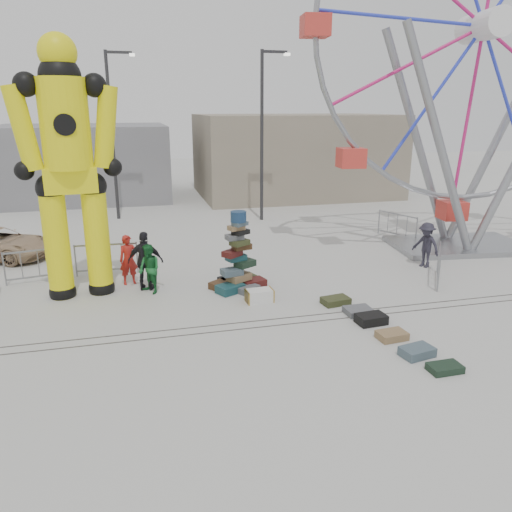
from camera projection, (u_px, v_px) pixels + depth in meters
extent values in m
plane|color=#9E9E99|center=(278.00, 336.00, 12.38)|extent=(90.00, 90.00, 0.00)
cube|color=#47443F|center=(271.00, 326.00, 12.94)|extent=(40.00, 0.04, 0.01)
cube|color=#47443F|center=(267.00, 320.00, 13.31)|extent=(40.00, 0.04, 0.01)
cube|color=gray|center=(294.00, 155.00, 31.88)|extent=(12.00, 8.00, 5.00)
cube|color=gray|center=(84.00, 162.00, 30.78)|extent=(10.00, 8.00, 4.40)
cylinder|color=#2D2D30|center=(262.00, 138.00, 24.01)|extent=(0.16, 0.16, 8.00)
cube|color=#2D2D30|center=(275.00, 52.00, 23.03)|extent=(1.20, 0.15, 0.12)
cube|color=silver|center=(287.00, 54.00, 23.20)|extent=(0.25, 0.25, 0.12)
cylinder|color=#2D2D30|center=(112.00, 138.00, 24.23)|extent=(0.16, 0.16, 8.00)
cube|color=#2D2D30|center=(119.00, 52.00, 23.25)|extent=(1.20, 0.15, 0.12)
cube|color=silver|center=(132.00, 55.00, 23.42)|extent=(0.25, 0.25, 0.12)
cube|color=#1A484F|center=(230.00, 288.00, 15.25)|extent=(0.96, 0.85, 0.26)
cube|color=#4F1615|center=(253.00, 283.00, 15.77)|extent=(0.86, 0.70, 0.24)
cube|color=#492E17|center=(221.00, 285.00, 15.63)|extent=(0.84, 0.79, 0.22)
cube|color=#393F1F|center=(244.00, 279.00, 16.15)|extent=(0.84, 0.71, 0.24)
cube|color=#5C5E64|center=(248.00, 289.00, 15.29)|extent=(0.82, 0.75, 0.20)
cube|color=black|center=(229.00, 280.00, 16.04)|extent=(0.76, 0.62, 0.22)
cube|color=#917149|center=(239.00, 277.00, 15.55)|extent=(0.84, 0.75, 0.22)
cube|color=#495E69|center=(232.00, 272.00, 15.37)|extent=(0.72, 0.57, 0.20)
cube|color=#1A2F20|center=(245.00, 263.00, 15.55)|extent=(0.74, 0.67, 0.20)
cube|color=#1A484F|center=(236.00, 258.00, 15.49)|extent=(0.70, 0.58, 0.18)
cube|color=#4F1615|center=(232.00, 253.00, 15.30)|extent=(0.70, 0.67, 0.18)
cube|color=#492E17|center=(242.00, 246.00, 15.40)|extent=(0.62, 0.50, 0.18)
cube|color=#393F1F|center=(240.00, 242.00, 15.19)|extent=(0.67, 0.60, 0.16)
cube|color=#5C5E64|center=(234.00, 237.00, 15.19)|extent=(0.58, 0.45, 0.16)
cube|color=black|center=(241.00, 232.00, 15.19)|extent=(0.60, 0.55, 0.14)
cube|color=#917149|center=(236.00, 228.00, 15.11)|extent=(0.55, 0.45, 0.14)
cube|color=#495E69|center=(240.00, 224.00, 15.06)|extent=(0.55, 0.50, 0.12)
cylinder|color=navy|center=(238.00, 217.00, 15.00)|extent=(0.48, 0.48, 0.32)
sphere|color=black|center=(63.00, 292.00, 14.91)|extent=(0.78, 0.78, 0.78)
cylinder|color=#F3EB0D|center=(57.00, 244.00, 14.49)|extent=(0.72, 0.72, 3.27)
sphere|color=black|center=(50.00, 188.00, 14.02)|extent=(0.82, 0.82, 0.82)
sphere|color=black|center=(102.00, 287.00, 15.28)|extent=(0.78, 0.78, 0.78)
cylinder|color=#F3EB0D|center=(97.00, 241.00, 14.86)|extent=(0.72, 0.72, 3.27)
sphere|color=black|center=(92.00, 186.00, 14.39)|extent=(0.82, 0.82, 0.82)
cube|color=#F3EB0D|center=(71.00, 180.00, 14.14)|extent=(1.51, 0.96, 0.72)
cylinder|color=#F3EB0D|center=(65.00, 124.00, 13.70)|extent=(1.33, 1.33, 2.45)
sphere|color=black|center=(60.00, 77.00, 13.35)|extent=(1.12, 1.12, 1.12)
sphere|color=#F3EB0D|center=(57.00, 52.00, 13.18)|extent=(1.02, 1.02, 1.02)
sphere|color=black|center=(26.00, 84.00, 13.13)|extent=(0.65, 0.65, 0.65)
cylinder|color=#F3EB0D|center=(23.00, 128.00, 13.38)|extent=(0.89, 0.61, 2.30)
sphere|color=black|center=(24.00, 171.00, 13.67)|extent=(0.53, 0.53, 0.53)
sphere|color=black|center=(94.00, 85.00, 13.69)|extent=(0.65, 0.65, 0.65)
cylinder|color=#F3EB0D|center=(106.00, 127.00, 14.08)|extent=(0.89, 0.61, 2.30)
sphere|color=black|center=(113.00, 167.00, 14.44)|extent=(0.53, 0.53, 0.53)
cube|color=gray|center=(457.00, 245.00, 20.11)|extent=(5.47, 3.67, 0.21)
cylinder|color=gray|center=(440.00, 146.00, 17.88)|extent=(3.59, 0.73, 8.34)
cylinder|color=gray|center=(418.00, 142.00, 19.64)|extent=(3.59, 0.73, 8.34)
cylinder|color=gray|center=(496.00, 142.00, 20.04)|extent=(3.59, 0.73, 8.34)
cylinder|color=white|center=(484.00, 26.00, 17.78)|extent=(1.29, 2.37, 1.03)
torus|color=gray|center=(484.00, 26.00, 17.78)|extent=(12.48, 1.69, 12.54)
cube|color=red|center=(462.00, 210.00, 19.70)|extent=(1.03, 1.03, 0.72)
cube|color=silver|center=(259.00, 296.00, 14.52)|extent=(0.81, 0.49, 0.37)
cube|color=#393F1F|center=(336.00, 301.00, 14.37)|extent=(0.85, 0.61, 0.19)
cube|color=#5C5E64|center=(358.00, 311.00, 13.68)|extent=(0.74, 0.60, 0.17)
cube|color=black|center=(371.00, 319.00, 13.07)|extent=(0.81, 0.58, 0.25)
cube|color=#917149|center=(392.00, 335.00, 12.20)|extent=(0.75, 0.55, 0.19)
cube|color=#495E69|center=(417.00, 352.00, 11.35)|extent=(0.83, 0.62, 0.22)
cube|color=#1A2F20|center=(445.00, 368.00, 10.70)|extent=(0.72, 0.45, 0.16)
imported|color=#A51D17|center=(129.00, 260.00, 15.81)|extent=(0.65, 0.49, 1.61)
imported|color=#18622A|center=(149.00, 269.00, 15.04)|extent=(0.88, 0.93, 1.52)
imported|color=black|center=(146.00, 261.00, 15.27)|extent=(1.16, 0.71, 1.85)
imported|color=#23222D|center=(426.00, 245.00, 17.52)|extent=(0.95, 1.19, 1.60)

